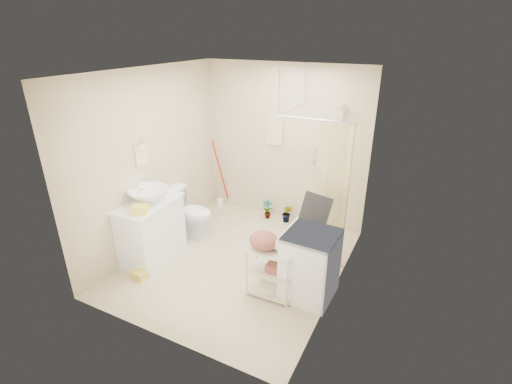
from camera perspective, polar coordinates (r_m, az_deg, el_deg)
floor at (r=5.39m, az=-2.88°, el=-10.61°), size 3.20×3.20×0.00m
ceiling at (r=4.48m, az=-3.59°, el=18.05°), size 2.80×3.20×0.04m
wall_back at (r=6.15m, az=4.26°, el=7.21°), size 2.80×0.04×2.60m
wall_front at (r=3.62m, az=-15.89°, el=-5.98°), size 2.80×0.04×2.60m
wall_left at (r=5.58m, az=-15.84°, el=4.63°), size 0.04×3.20×2.60m
wall_right at (r=4.31m, az=13.20°, el=-0.74°), size 0.04×3.20×2.60m
vanity at (r=5.50m, az=-15.79°, el=-5.62°), size 0.59×1.00×0.86m
sink at (r=5.29m, az=-16.16°, el=-0.46°), size 0.68×0.68×0.19m
counter_basket at (r=5.01m, az=-17.45°, el=-2.54°), size 0.24×0.22×0.11m
floor_basket at (r=5.26m, az=-17.51°, el=-11.84°), size 0.29×0.23×0.15m
toilet at (r=5.96m, az=-10.02°, el=-3.12°), size 0.76×0.44×0.77m
mop at (r=6.78m, az=-5.75°, el=2.90°), size 0.15×0.15×1.28m
potted_plant_a at (r=6.46m, az=1.74°, el=-2.64°), size 0.20×0.15×0.35m
potted_plant_b at (r=6.35m, az=4.82°, el=-3.28°), size 0.19×0.15×0.33m
hanging_towel at (r=6.13m, az=2.94°, el=9.15°), size 0.28×0.03×0.42m
towel_ring at (r=5.38m, az=-17.28°, el=5.66°), size 0.04×0.22×0.34m
tp_holder at (r=5.79m, az=-14.59°, el=-0.69°), size 0.08×0.12×0.14m
shower at (r=5.47m, az=10.16°, el=2.01°), size 1.10×1.10×2.10m
shampoo_bottle_a at (r=5.82m, az=9.99°, el=7.33°), size 0.10×0.10×0.23m
shampoo_bottle_b at (r=5.82m, az=10.63°, el=6.99°), size 0.10×0.10×0.17m
washing_machine at (r=4.61m, az=8.31°, el=-11.04°), size 0.61×0.63×0.86m
laundry_rack at (r=4.59m, az=2.35°, el=-11.54°), size 0.57×0.34×0.78m
ironing_board at (r=4.73m, az=7.79°, el=-7.29°), size 0.35×0.11×1.24m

